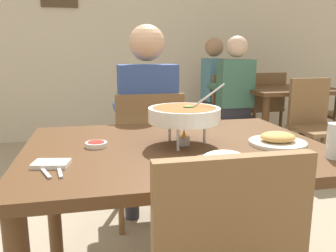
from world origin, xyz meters
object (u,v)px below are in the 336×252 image
object	(u,v)px
chair_bg_middle	(225,105)
chair_bg_corner	(314,120)
rice_plate	(224,162)
chair_bg_left	(232,110)
curry_bowl	(184,115)
drink_glass	(336,143)
chair_bg_right	(264,103)
sauce_dish	(96,144)
appetizer_plate	(278,140)
dining_table_far	(288,100)
diner_main	(147,115)
patron_bg_middle	(216,86)
dining_table_main	(175,169)
patron_bg_left	(234,90)
chair_diner_main	(148,152)

from	to	relation	value
chair_bg_middle	chair_bg_corner	xyz separation A→B (m)	(0.48, -1.08, 0.00)
rice_plate	chair_bg_corner	size ratio (longest dim) A/B	0.27
chair_bg_left	chair_bg_middle	xyz separation A→B (m)	(0.06, 0.39, 0.00)
curry_bowl	chair_bg_corner	size ratio (longest dim) A/B	0.37
curry_bowl	drink_glass	bearing A→B (deg)	-30.41
chair_bg_left	chair_bg_right	bearing A→B (deg)	34.13
sauce_dish	chair_bg_middle	bearing A→B (deg)	58.20
appetizer_plate	dining_table_far	size ratio (longest dim) A/B	0.24
diner_main	patron_bg_middle	distance (m)	2.12
chair_bg_left	patron_bg_middle	bearing A→B (deg)	96.24
diner_main	chair_bg_corner	world-z (taller)	diner_main
dining_table_main	patron_bg_middle	bearing A→B (deg)	66.47
appetizer_plate	dining_table_far	bearing A→B (deg)	57.76
chair_bg_corner	dining_table_main	bearing A→B (deg)	-139.16
diner_main	patron_bg_middle	bearing A→B (deg)	57.85
diner_main	curry_bowl	world-z (taller)	diner_main
dining_table_far	dining_table_main	bearing A→B (deg)	-130.91
curry_bowl	chair_bg_middle	bearing A→B (deg)	64.95
diner_main	appetizer_plate	world-z (taller)	diner_main
dining_table_main	chair_bg_corner	bearing A→B (deg)	40.84
drink_glass	chair_bg_middle	xyz separation A→B (m)	(0.70, 2.87, -0.31)
rice_plate	drink_glass	world-z (taller)	drink_glass
dining_table_main	chair_bg_left	bearing A→B (deg)	61.62
curry_bowl	chair_bg_left	world-z (taller)	curry_bowl
appetizer_plate	patron_bg_left	size ratio (longest dim) A/B	0.18
chair_bg_left	appetizer_plate	bearing A→B (deg)	-108.35
dining_table_main	chair_bg_corner	xyz separation A→B (m)	(1.72, 1.49, -0.14)
chair_diner_main	sauce_dish	bearing A→B (deg)	-114.34
chair_bg_left	chair_bg_right	xyz separation A→B (m)	(0.60, 0.40, 0.00)
dining_table_main	sauce_dish	xyz separation A→B (m)	(-0.33, 0.04, 0.12)
drink_glass	chair_bg_right	distance (m)	3.15
diner_main	chair_bg_left	distance (m)	1.83
chair_bg_corner	patron_bg_middle	distance (m)	1.28
drink_glass	sauce_dish	bearing A→B (deg)	158.41
appetizer_plate	sauce_dish	distance (m)	0.76
dining_table_far	drink_glass	bearing A→B (deg)	-117.67
dining_table_main	patron_bg_middle	world-z (taller)	patron_bg_middle
sauce_dish	chair_diner_main	bearing A→B (deg)	65.66
chair_diner_main	curry_bowl	xyz separation A→B (m)	(0.03, -0.78, 0.38)
rice_plate	dining_table_far	bearing A→B (deg)	54.64
chair_bg_right	patron_bg_middle	distance (m)	0.68
drink_glass	chair_bg_left	xyz separation A→B (m)	(0.64, 2.48, -0.31)
rice_plate	appetizer_plate	size ratio (longest dim) A/B	1.00
appetizer_plate	sauce_dish	world-z (taller)	appetizer_plate
patron_bg_left	sauce_dish	bearing A→B (deg)	-125.73
curry_bowl	chair_bg_right	xyz separation A→B (m)	(1.74, 2.59, -0.38)
dining_table_main	chair_bg_left	size ratio (longest dim) A/B	1.39
sauce_dish	chair_bg_right	size ratio (longest dim) A/B	0.10
chair_bg_middle	chair_bg_corner	bearing A→B (deg)	-65.78
curry_bowl	chair_bg_right	size ratio (longest dim) A/B	0.37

